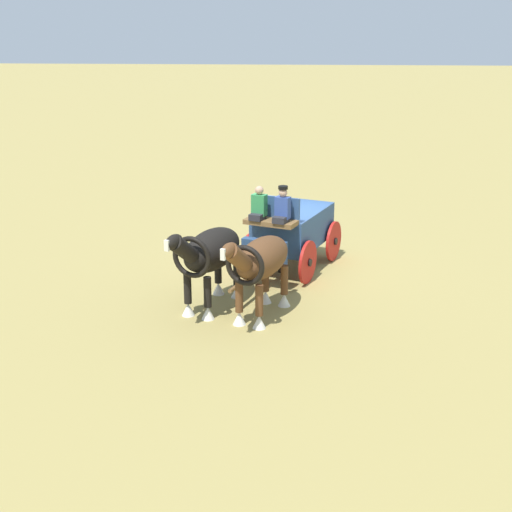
% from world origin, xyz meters
% --- Properties ---
extents(ground_plane, '(220.00, 220.00, 0.00)m').
position_xyz_m(ground_plane, '(0.00, 0.00, 0.00)').
color(ground_plane, '#9E8C4C').
extents(show_wagon, '(5.51, 2.75, 2.66)m').
position_xyz_m(show_wagon, '(0.17, -0.06, 1.14)').
color(show_wagon, '#2D4C7A').
rests_on(show_wagon, ground).
extents(draft_horse_near, '(3.03, 1.57, 2.22)m').
position_xyz_m(draft_horse_near, '(3.66, -0.63, 1.36)').
color(draft_horse_near, brown).
rests_on(draft_horse_near, ground).
extents(draft_horse_off, '(3.11, 1.63, 2.25)m').
position_xyz_m(draft_horse_off, '(3.21, -1.85, 1.38)').
color(draft_horse_off, black).
rests_on(draft_horse_off, ground).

